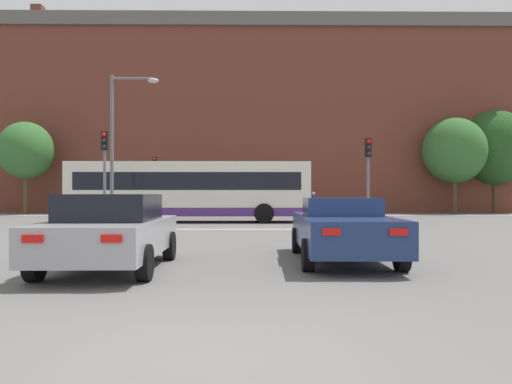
{
  "coord_description": "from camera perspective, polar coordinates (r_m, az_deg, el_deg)",
  "views": [
    {
      "loc": [
        0.39,
        -4.5,
        1.51
      ],
      "look_at": [
        0.72,
        24.2,
        1.59
      ],
      "focal_mm": 35.0,
      "sensor_mm": 36.0,
      "label": 1
    }
  ],
  "objects": [
    {
      "name": "pedestrian_walking_west",
      "position": [
        35.42,
        1.38,
        -0.99
      ],
      "size": [
        0.4,
        0.46,
        1.7
      ],
      "rotation": [
        0.0,
        0.0,
        2.15
      ],
      "color": "brown",
      "rests_on": "ground_plane"
    },
    {
      "name": "pedestrian_walking_east",
      "position": [
        35.54,
        -4.6,
        -1.06
      ],
      "size": [
        0.44,
        0.32,
        1.63
      ],
      "rotation": [
        0.0,
        0.0,
        6.02
      ],
      "color": "#333851",
      "rests_on": "ground_plane"
    },
    {
      "name": "pedestrian_waiting",
      "position": [
        35.74,
        6.61,
        -1.07
      ],
      "size": [
        0.31,
        0.44,
        1.62
      ],
      "rotation": [
        0.0,
        0.0,
        1.81
      ],
      "color": "brown",
      "rests_on": "ground_plane"
    },
    {
      "name": "ground_plane",
      "position": [
        4.76,
        -5.61,
        -18.61
      ],
      "size": [
        400.0,
        400.0,
        0.0
      ],
      "primitive_type": "plane",
      "color": "#605E5B"
    },
    {
      "name": "traffic_light_near_left",
      "position": [
        22.29,
        -16.93,
        3.16
      ],
      "size": [
        0.26,
        0.31,
        4.16
      ],
      "color": "slate",
      "rests_on": "ground_plane"
    },
    {
      "name": "brick_civic_building",
      "position": [
        44.52,
        -2.3,
        7.95
      ],
      "size": [
        45.65,
        11.86,
        17.29
      ],
      "color": "brown",
      "rests_on": "ground_plane"
    },
    {
      "name": "stop_line_strip",
      "position": [
        20.97,
        -1.73,
        -4.27
      ],
      "size": [
        9.01,
        0.3,
        0.01
      ],
      "primitive_type": "cube",
      "color": "silver",
      "rests_on": "ground_plane"
    },
    {
      "name": "far_pavement",
      "position": [
        34.63,
        -1.3,
        -2.65
      ],
      "size": [
        70.01,
        2.5,
        0.01
      ],
      "primitive_type": "cube",
      "color": "gray",
      "rests_on": "ground_plane"
    },
    {
      "name": "bus_crossing_lead",
      "position": [
        26.48,
        -7.54,
        0.22
      ],
      "size": [
        12.49,
        2.69,
        3.13
      ],
      "rotation": [
        0.0,
        0.0,
        1.57
      ],
      "color": "silver",
      "rests_on": "ground_plane"
    },
    {
      "name": "traffic_light_near_right",
      "position": [
        22.02,
        12.7,
        2.75
      ],
      "size": [
        0.26,
        0.31,
        3.88
      ],
      "color": "slate",
      "rests_on": "ground_plane"
    },
    {
      "name": "tree_kerbside",
      "position": [
        40.09,
        21.72,
        4.41
      ],
      "size": [
        4.64,
        4.64,
        7.14
      ],
      "color": "#4C3823",
      "rests_on": "ground_plane"
    },
    {
      "name": "tree_distant",
      "position": [
        42.92,
        25.6,
        4.57
      ],
      "size": [
        5.49,
        5.49,
        7.92
      ],
      "color": "#4C3823",
      "rests_on": "ground_plane"
    },
    {
      "name": "tree_by_building",
      "position": [
        39.53,
        -24.81,
        4.32
      ],
      "size": [
        3.89,
        3.89,
        6.65
      ],
      "color": "#4C3823",
      "rests_on": "ground_plane"
    },
    {
      "name": "car_saloon_left",
      "position": [
        10.31,
        -16.19,
        -4.29
      ],
      "size": [
        2.11,
        4.51,
        1.49
      ],
      "rotation": [
        0.0,
        0.0,
        0.01
      ],
      "color": "#9E9EA3",
      "rests_on": "ground_plane"
    },
    {
      "name": "traffic_light_far_left",
      "position": [
        34.66,
        -11.5,
        1.82
      ],
      "size": [
        0.26,
        0.31,
        4.0
      ],
      "color": "slate",
      "rests_on": "ground_plane"
    },
    {
      "name": "car_roadster_right",
      "position": [
        11.31,
        9.8,
        -4.17
      ],
      "size": [
        2.1,
        4.95,
        1.41
      ],
      "rotation": [
        0.0,
        0.0,
        -0.02
      ],
      "color": "navy",
      "rests_on": "ground_plane"
    },
    {
      "name": "street_lamp_junction",
      "position": [
        23.78,
        -15.23,
        6.51
      ],
      "size": [
        2.22,
        0.36,
        6.93
      ],
      "color": "slate",
      "rests_on": "ground_plane"
    }
  ]
}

